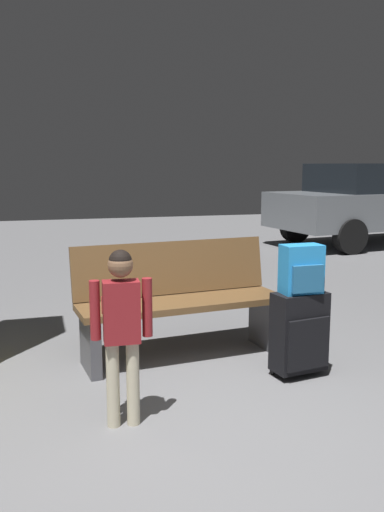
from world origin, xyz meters
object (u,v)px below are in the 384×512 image
(bench, at_px, (179,301))
(suitcase, at_px, (300,332))
(backpack_bright, at_px, (302,270))
(child, at_px, (121,319))
(parked_car_side, at_px, (377,201))

(bench, relative_size, suitcase, 2.73)
(backpack_bright, xyz_separation_m, child, (-1.32, -0.40, -0.14))
(suitcase, relative_size, backpack_bright, 1.78)
(child, relative_size, parked_car_side, 0.24)
(bench, distance_m, child, 1.22)
(suitcase, xyz_separation_m, backpack_bright, (-0.00, -0.00, 0.45))
(bench, xyz_separation_m, parked_car_side, (5.15, 4.95, 0.36))
(parked_car_side, bearing_deg, backpack_bright, -128.46)
(suitcase, bearing_deg, backpack_bright, -149.49)
(suitcase, xyz_separation_m, parked_car_side, (4.44, 5.60, 0.48))
(child, height_order, parked_car_side, parked_car_side)
(suitcase, height_order, child, child)
(bench, distance_m, parked_car_side, 7.16)
(backpack_bright, bearing_deg, parked_car_side, 51.54)
(bench, xyz_separation_m, suitcase, (0.71, -0.64, -0.12))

